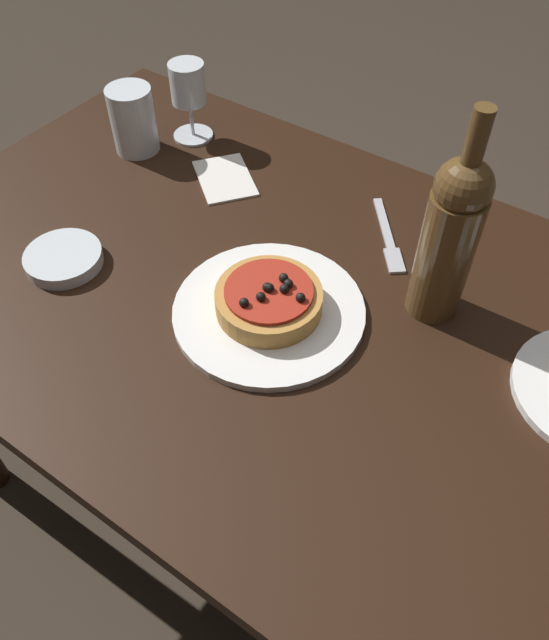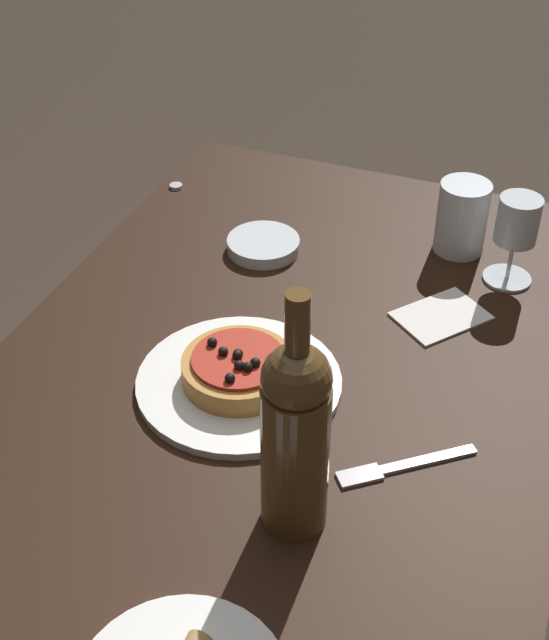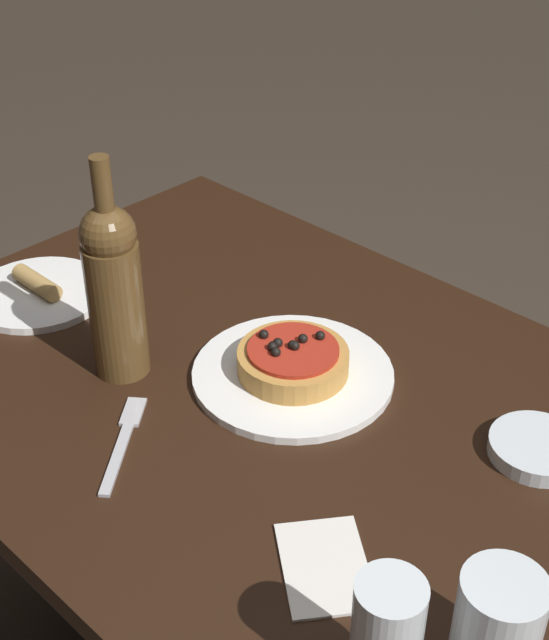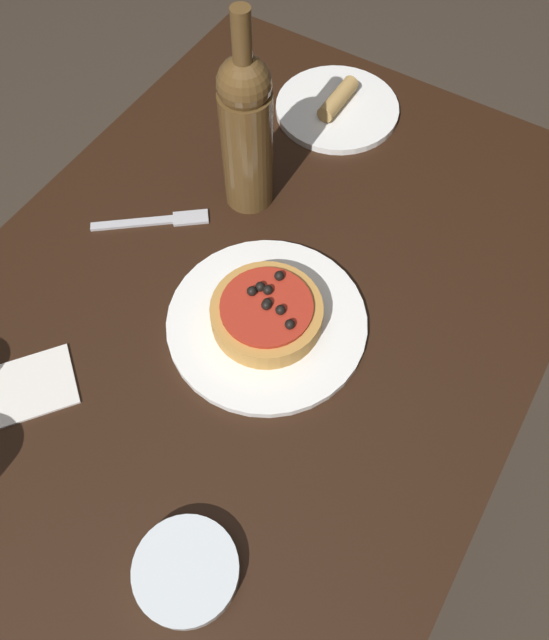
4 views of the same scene
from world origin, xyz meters
TOP-DOWN VIEW (x-y plane):
  - dining_table at (0.00, 0.00)m, footprint 1.25×0.81m
  - dinner_plate at (-0.04, 0.04)m, footprint 0.28×0.28m
  - pizza at (-0.04, 0.04)m, footprint 0.16×0.16m
  - wine_glass at (0.35, -0.26)m, footprint 0.08×0.08m
  - wine_bottle at (-0.23, -0.11)m, footprint 0.08×0.08m
  - water_cup at (0.42, -0.16)m, footprint 0.08×0.08m
  - side_bowl at (0.29, 0.14)m, footprint 0.12×0.12m
  - fork at (-0.11, -0.20)m, footprint 0.13×0.16m
  - side_plate at (-0.47, -0.08)m, footprint 0.22×0.22m
  - paper_napkin at (0.22, -0.18)m, footprint 0.16×0.15m

SIDE VIEW (x-z plane):
  - dining_table at x=0.00m, z-range 0.26..0.97m
  - paper_napkin at x=0.22m, z-range 0.71..0.71m
  - fork at x=-0.11m, z-range 0.71..0.71m
  - dinner_plate at x=-0.04m, z-range 0.71..0.72m
  - side_plate at x=-0.47m, z-range 0.70..0.74m
  - side_bowl at x=0.29m, z-range 0.71..0.73m
  - pizza at x=-0.04m, z-range 0.71..0.77m
  - water_cup at x=0.42m, z-range 0.71..0.83m
  - wine_glass at x=0.35m, z-range 0.74..0.88m
  - wine_bottle at x=-0.23m, z-range 0.68..1.01m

